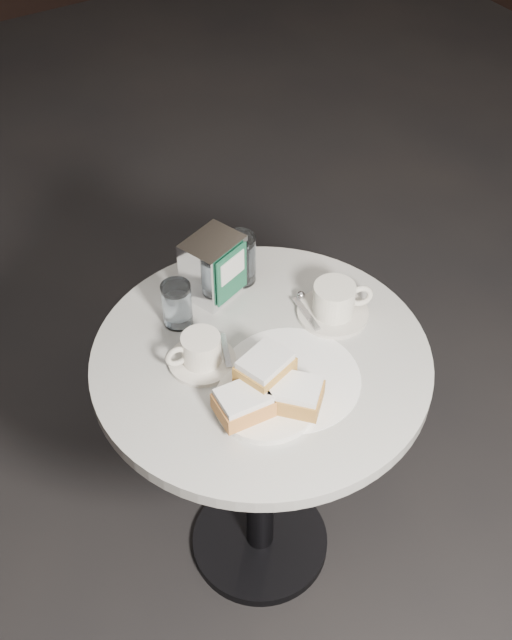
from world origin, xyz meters
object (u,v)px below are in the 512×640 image
(cafe_table, at_px, (261,416))
(napkin_dispenser, at_px, (214,267))
(beignet_plate, at_px, (267,393))
(coffee_cup_left, at_px, (201,352))
(coffee_cup_right, at_px, (334,303))
(water_glass_left, at_px, (177,305))
(water_glass_right, at_px, (239,259))

(cafe_table, distance_m, napkin_dispenser, 0.35)
(beignet_plate, distance_m, coffee_cup_left, 0.17)
(beignet_plate, bearing_deg, napkin_dispenser, 77.31)
(coffee_cup_right, bearing_deg, beignet_plate, -130.17)
(cafe_table, distance_m, coffee_cup_right, 0.30)
(water_glass_left, height_order, napkin_dispenser, napkin_dispenser)
(beignet_plate, height_order, napkin_dispenser, napkin_dispenser)
(napkin_dispenser, bearing_deg, water_glass_left, -179.21)
(cafe_table, distance_m, water_glass_right, 0.35)
(water_glass_right, bearing_deg, cafe_table, -110.43)
(coffee_cup_right, relative_size, water_glass_left, 1.96)
(beignet_plate, height_order, water_glass_left, water_glass_left)
(coffee_cup_right, xyz_separation_m, water_glass_left, (-0.29, 0.16, 0.01))
(water_glass_left, bearing_deg, cafe_table, -60.99)
(cafe_table, bearing_deg, coffee_cup_left, 157.30)
(beignet_plate, distance_m, coffee_cup_right, 0.29)
(beignet_plate, xyz_separation_m, water_glass_right, (0.14, 0.34, 0.02))
(coffee_cup_left, bearing_deg, cafe_table, -15.64)
(cafe_table, bearing_deg, water_glass_right, 69.57)
(coffee_cup_left, height_order, napkin_dispenser, napkin_dispenser)
(water_glass_right, bearing_deg, water_glass_left, -164.88)
(cafe_table, xyz_separation_m, water_glass_left, (-0.10, 0.18, 0.25))
(coffee_cup_right, xyz_separation_m, napkin_dispenser, (-0.18, 0.20, 0.04))
(coffee_cup_left, distance_m, coffee_cup_right, 0.31)
(cafe_table, height_order, napkin_dispenser, napkin_dispenser)
(beignet_plate, bearing_deg, cafe_table, 63.01)
(beignet_plate, height_order, coffee_cup_left, beignet_plate)
(water_glass_left, bearing_deg, napkin_dispenser, 20.78)
(water_glass_right, bearing_deg, beignet_plate, -112.73)
(coffee_cup_left, relative_size, water_glass_right, 1.30)
(coffee_cup_right, bearing_deg, napkin_dispenser, 153.75)
(coffee_cup_left, distance_m, napkin_dispenser, 0.22)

